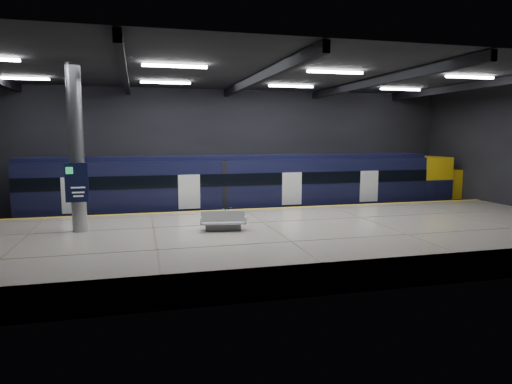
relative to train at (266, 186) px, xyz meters
name	(u,v)px	position (x,y,z in m)	size (l,w,h in m)	color
ground	(258,240)	(-1.94, -5.50, -2.06)	(30.00, 30.00, 0.00)	black
room_shell	(258,122)	(-1.94, -5.49, 3.66)	(30.10, 16.10, 8.05)	black
platform	(273,241)	(-1.94, -8.00, -1.51)	(30.00, 11.00, 1.10)	beige
safety_strip	(245,209)	(-1.94, -2.75, -0.95)	(30.00, 0.40, 0.01)	gold
rails	(235,219)	(-1.94, 0.00, -1.98)	(30.00, 1.52, 0.16)	gray
train	(266,186)	(0.00, 0.00, 0.00)	(29.40, 2.84, 3.79)	black
bench	(223,224)	(-4.09, -7.87, -0.66)	(2.02, 1.08, 0.85)	#595B60
bicycle	(221,216)	(-3.93, -6.52, -0.56)	(0.53, 1.52, 0.80)	#99999E
pannier_bag	(208,221)	(-4.53, -6.52, -0.78)	(0.30, 0.18, 0.35)	black
info_column	(76,151)	(-9.94, -6.52, 2.40)	(0.90, 0.78, 6.90)	#9EA0A5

